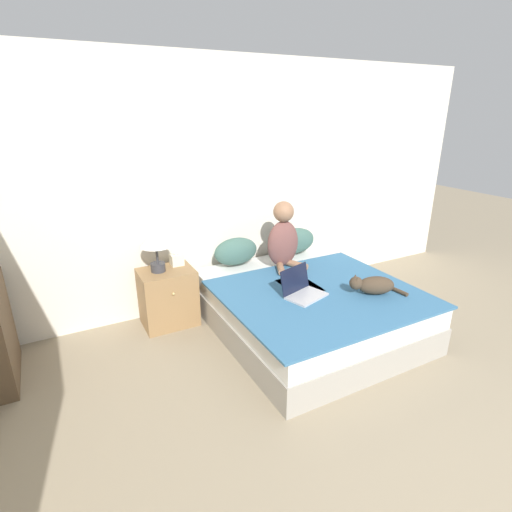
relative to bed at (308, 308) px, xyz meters
name	(u,v)px	position (x,y,z in m)	size (l,w,h in m)	color
wall_back	(240,185)	(-0.21, 1.03, 1.04)	(6.18, 0.05, 2.55)	silver
bed	(308,308)	(0.00, 0.00, 0.00)	(1.72, 1.91, 0.47)	#9E998E
pillow_near	(236,251)	(-0.38, 0.82, 0.39)	(0.48, 0.24, 0.29)	#42665B
pillow_far	(295,241)	(0.38, 0.82, 0.39)	(0.48, 0.24, 0.29)	#42665B
person_sitting	(283,238)	(0.04, 0.55, 0.55)	(0.36, 0.36, 0.69)	brown
cat_tabby	(373,285)	(0.40, -0.42, 0.33)	(0.45, 0.33, 0.18)	#473828
laptop_open	(302,290)	(-0.18, -0.15, 0.29)	(0.42, 0.38, 0.25)	#B7B7BC
nightstand	(168,297)	(-1.16, 0.75, 0.05)	(0.52, 0.42, 0.58)	#937047
table_lamp	(156,241)	(-1.22, 0.77, 0.65)	(0.30, 0.30, 0.42)	#38383D
tissue_box	(177,259)	(-1.01, 0.85, 0.40)	(0.12, 0.12, 0.14)	beige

